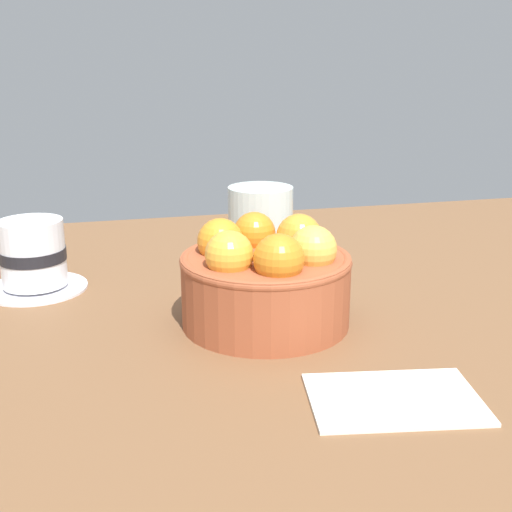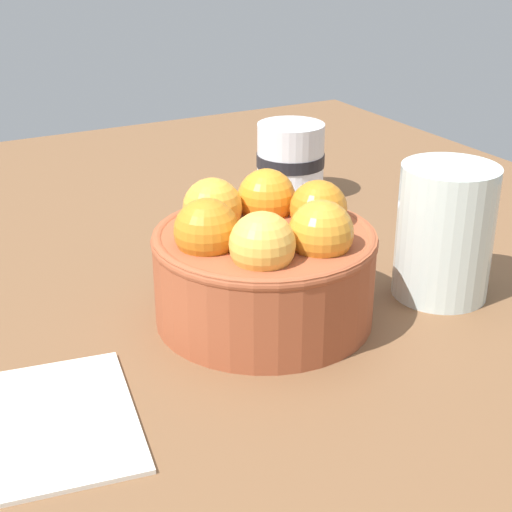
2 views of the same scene
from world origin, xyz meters
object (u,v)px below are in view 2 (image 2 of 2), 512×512
(coffee_cup, at_px, (290,164))
(folded_napkin, at_px, (61,418))
(terracotta_bowl, at_px, (264,261))
(water_glass, at_px, (445,232))

(coffee_cup, xyz_separation_m, folded_napkin, (-0.28, 0.32, -0.03))
(terracotta_bowl, relative_size, folded_napkin, 1.27)
(water_glass, bearing_deg, folded_napkin, 94.73)
(folded_napkin, bearing_deg, coffee_cup, -49.22)
(coffee_cup, relative_size, water_glass, 1.06)
(coffee_cup, distance_m, folded_napkin, 0.43)
(coffee_cup, relative_size, folded_napkin, 0.87)
(terracotta_bowl, relative_size, coffee_cup, 1.46)
(coffee_cup, bearing_deg, terracotta_bowl, 145.25)
(terracotta_bowl, xyz_separation_m, coffee_cup, (0.22, -0.16, -0.01))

